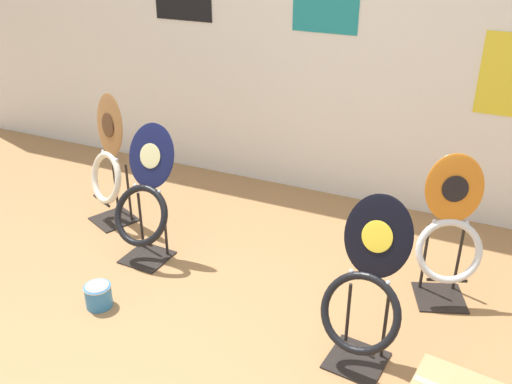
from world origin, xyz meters
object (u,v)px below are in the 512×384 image
toilet_seat_display_woodgrain (108,164)px  paint_can (98,295)px  toilet_seat_display_jazz_black (365,296)px  toilet_seat_display_navy_moon (144,204)px  toilet_seat_display_orange_sun (450,234)px

toilet_seat_display_woodgrain → paint_can: toilet_seat_display_woodgrain is taller
toilet_seat_display_jazz_black → toilet_seat_display_navy_moon: 1.55m
toilet_seat_display_orange_sun → paint_can: 2.02m
toilet_seat_display_jazz_black → toilet_seat_display_orange_sun: 0.76m
toilet_seat_display_woodgrain → paint_can: 1.08m
toilet_seat_display_navy_moon → paint_can: (0.03, -0.55, -0.32)m
toilet_seat_display_orange_sun → paint_can: bearing=-153.1°
toilet_seat_display_woodgrain → toilet_seat_display_navy_moon: size_ratio=1.08×
toilet_seat_display_orange_sun → paint_can: toilet_seat_display_orange_sun is taller
toilet_seat_display_jazz_black → paint_can: bearing=-172.2°
toilet_seat_display_jazz_black → toilet_seat_display_orange_sun: toilet_seat_display_orange_sun is taller
paint_can → toilet_seat_display_jazz_black: bearing=7.8°
toilet_seat_display_navy_moon → paint_can: 0.64m
toilet_seat_display_woodgrain → toilet_seat_display_jazz_black: bearing=-18.0°
toilet_seat_display_jazz_black → toilet_seat_display_orange_sun: bearing=67.0°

